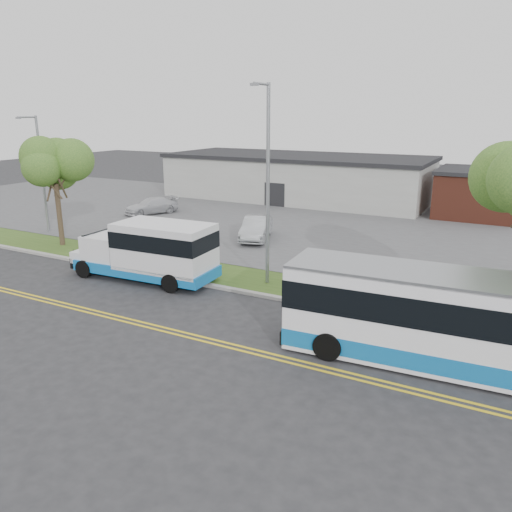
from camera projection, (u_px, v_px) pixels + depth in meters
The scene contains 18 objects.
ground at pixel (186, 291), 24.02m from camera, with size 140.00×140.00×0.00m, color #28282B.
lane_line_north at pixel (131, 319), 20.76m from camera, with size 70.00×0.12×0.01m, color yellow.
lane_line_south at pixel (126, 322), 20.50m from camera, with size 70.00×0.12×0.01m, color yellow.
curb at pixel (198, 283), 24.93m from camera, with size 80.00×0.30×0.15m, color #9E9B93.
verge at pixel (218, 274), 26.46m from camera, with size 80.00×3.30×0.10m, color #334F1A.
parking_lot at pixel (316, 224), 38.41m from camera, with size 80.00×25.00×0.10m, color #4C4C4F.
commercial_building at pixel (297, 177), 49.01m from camera, with size 25.40×10.40×4.35m.
brick_wing at pixel (477, 193), 40.76m from camera, with size 6.30×7.30×3.90m.
tree_west at pixel (54, 166), 30.75m from camera, with size 4.40×4.40×6.91m.
streetlight_near at pixel (267, 180), 23.52m from camera, with size 0.35×1.53×9.50m.
streetlight_far at pixel (41, 170), 34.61m from camera, with size 0.35×1.53×8.00m.
shuttle_bus at pixel (152, 250), 25.23m from camera, with size 8.03×3.03×3.03m.
transit_bus at pixel (460, 323), 16.41m from camera, with size 11.80×3.41×3.24m.
pedestrian at pixel (123, 241), 29.72m from camera, with size 0.61×0.40×1.68m, color black.
parked_car_a at pixel (256, 228), 33.29m from camera, with size 1.61×4.60×1.52m, color #AAADB1.
parked_car_b at pixel (151, 206), 41.86m from camera, with size 1.83×4.51×1.31m, color silver.
grocery_bag_left at pixel (117, 252), 29.83m from camera, with size 0.32×0.32×0.32m, color white.
grocery_bag_right at pixel (130, 251), 29.98m from camera, with size 0.32×0.32×0.32m, color white.
Camera 1 is at (13.65, -18.34, 8.29)m, focal length 35.00 mm.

